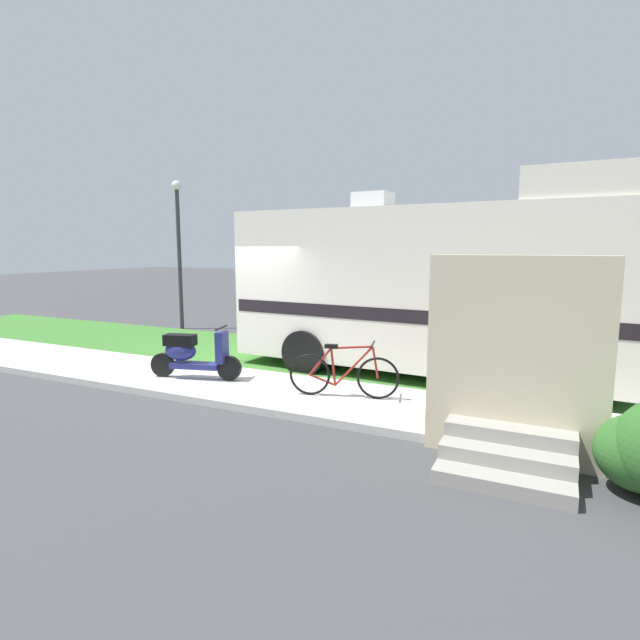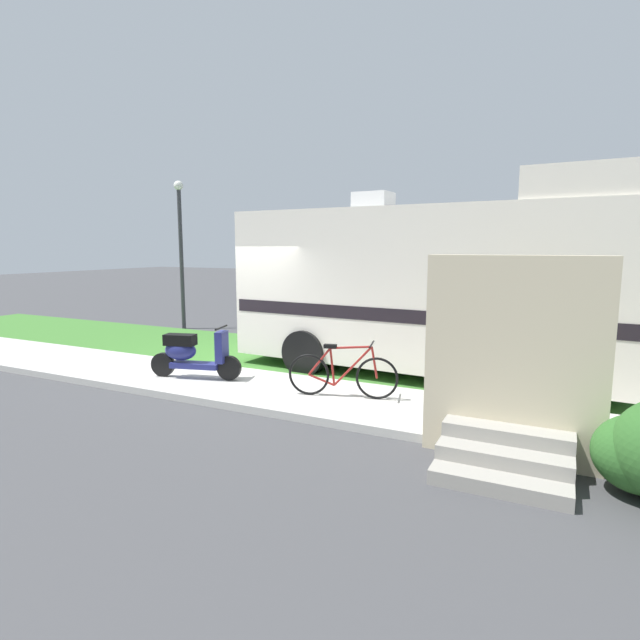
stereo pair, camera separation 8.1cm
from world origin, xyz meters
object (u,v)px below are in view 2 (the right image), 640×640
object	(u,v)px
scooter	(192,353)
bottle_green	(440,398)
bicycle	(342,374)
street_lamp_post	(181,241)
pickup_truck_near	(547,305)
motorhome_rv	(429,286)

from	to	relation	value
scooter	bottle_green	distance (m)	4.46
bicycle	street_lamp_post	world-z (taller)	street_lamp_post
pickup_truck_near	bicycle	bearing A→B (deg)	-109.96
scooter	pickup_truck_near	size ratio (longest dim) A/B	0.32
pickup_truck_near	motorhome_rv	bearing A→B (deg)	-110.91
bicycle	street_lamp_post	distance (m)	9.03
motorhome_rv	bottle_green	bearing A→B (deg)	-70.96
bottle_green	street_lamp_post	world-z (taller)	street_lamp_post
scooter	street_lamp_post	bearing A→B (deg)	132.32
motorhome_rv	pickup_truck_near	distance (m)	5.47
motorhome_rv	street_lamp_post	world-z (taller)	street_lamp_post
motorhome_rv	street_lamp_post	size ratio (longest dim) A/B	1.65
pickup_truck_near	bottle_green	world-z (taller)	pickup_truck_near
motorhome_rv	bottle_green	world-z (taller)	motorhome_rv
bottle_green	street_lamp_post	size ratio (longest dim) A/B	0.06
bottle_green	motorhome_rv	bearing A→B (deg)	109.04
scooter	bicycle	xyz separation A→B (m)	(2.93, 0.12, -0.08)
bottle_green	scooter	bearing A→B (deg)	-175.40
pickup_truck_near	street_lamp_post	world-z (taller)	street_lamp_post
scooter	pickup_truck_near	xyz separation A→B (m)	(5.63, 7.54, 0.40)
bicycle	bottle_green	size ratio (longest dim) A/B	6.42
motorhome_rv	street_lamp_post	bearing A→B (deg)	163.64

